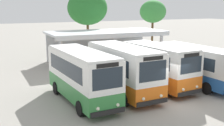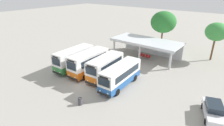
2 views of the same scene
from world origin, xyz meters
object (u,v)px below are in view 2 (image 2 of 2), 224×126
at_px(city_bus_fourth_amber, 121,74).
at_px(waiting_chair_middle_seat, 147,56).
at_px(parked_car_flank, 214,111).
at_px(litter_bin_apron, 80,101).
at_px(city_bus_middle_cream, 105,67).
at_px(waiting_chair_second_from_end, 144,56).
at_px(city_bus_second_in_row, 89,62).
at_px(waiting_chair_end_by_column, 141,55).
at_px(waiting_chair_fourth_seat, 149,57).
at_px(city_bus_nearest_orange, 74,58).

relative_size(city_bus_fourth_amber, waiting_chair_middle_seat, 8.96).
xyz_separation_m(parked_car_flank, litter_bin_apron, (-12.57, -7.06, -0.37)).
xyz_separation_m(city_bus_middle_cream, waiting_chair_second_from_end, (0.66, 10.46, -1.29)).
bearing_deg(city_bus_second_in_row, waiting_chair_end_by_column, 73.50).
height_order(city_bus_middle_cream, litter_bin_apron, city_bus_middle_cream).
bearing_deg(waiting_chair_middle_seat, waiting_chair_fourth_seat, -10.43).
bearing_deg(city_bus_fourth_amber, waiting_chair_second_from_end, 102.62).
height_order(waiting_chair_second_from_end, waiting_chair_middle_seat, same).
bearing_deg(waiting_chair_fourth_seat, city_bus_fourth_amber, -83.04).
bearing_deg(waiting_chair_middle_seat, waiting_chair_second_from_end, -167.54).
height_order(city_bus_second_in_row, waiting_chair_second_from_end, city_bus_second_in_row).
relative_size(parked_car_flank, litter_bin_apron, 5.27).
xyz_separation_m(waiting_chair_middle_seat, litter_bin_apron, (0.82, -17.59, -0.07)).
relative_size(waiting_chair_end_by_column, waiting_chair_fourth_seat, 1.00).
bearing_deg(waiting_chair_middle_seat, litter_bin_apron, -87.34).
distance_m(city_bus_second_in_row, waiting_chair_second_from_end, 11.49).
bearing_deg(city_bus_nearest_orange, waiting_chair_end_by_column, 60.27).
height_order(city_bus_middle_cream, waiting_chair_fourth_seat, city_bus_middle_cream).
bearing_deg(waiting_chair_end_by_column, city_bus_fourth_amber, -74.75).
distance_m(parked_car_flank, waiting_chair_end_by_column, 17.90).
relative_size(city_bus_second_in_row, waiting_chair_middle_seat, 8.49).
bearing_deg(city_bus_middle_cream, city_bus_fourth_amber, -9.39).
bearing_deg(city_bus_second_in_row, waiting_chair_second_from_end, 70.69).
bearing_deg(waiting_chair_fourth_seat, waiting_chair_middle_seat, 169.57).
height_order(city_bus_nearest_orange, city_bus_fourth_amber, city_bus_nearest_orange).
distance_m(city_bus_middle_cream, waiting_chair_second_from_end, 10.56).
height_order(city_bus_nearest_orange, litter_bin_apron, city_bus_nearest_orange).
bearing_deg(city_bus_nearest_orange, city_bus_middle_cream, 4.88).
xyz_separation_m(city_bus_middle_cream, waiting_chair_middle_seat, (1.21, 10.58, -1.29)).
xyz_separation_m(city_bus_middle_cream, litter_bin_apron, (2.03, -7.01, -1.36)).
relative_size(city_bus_fourth_amber, waiting_chair_second_from_end, 8.96).
height_order(city_bus_fourth_amber, waiting_chair_middle_seat, city_bus_fourth_amber).
distance_m(city_bus_nearest_orange, waiting_chair_end_by_column, 12.83).
height_order(waiting_chair_fourth_seat, litter_bin_apron, litter_bin_apron).
bearing_deg(waiting_chair_fourth_seat, city_bus_nearest_orange, -126.00).
xyz_separation_m(parked_car_flank, waiting_chair_fourth_seat, (-12.83, 10.43, -0.31)).
xyz_separation_m(city_bus_nearest_orange, waiting_chair_fourth_seat, (8.00, 11.01, -1.32)).
height_order(city_bus_nearest_orange, parked_car_flank, city_bus_nearest_orange).
relative_size(city_bus_second_in_row, litter_bin_apron, 8.12).
bearing_deg(waiting_chair_second_from_end, waiting_chair_middle_seat, 12.46).
relative_size(city_bus_middle_cream, waiting_chair_end_by_column, 8.06).
xyz_separation_m(parked_car_flank, waiting_chair_second_from_end, (-13.94, 10.41, -0.31)).
xyz_separation_m(waiting_chair_fourth_seat, litter_bin_apron, (0.26, -17.49, -0.07)).
bearing_deg(waiting_chair_middle_seat, city_bus_nearest_orange, -123.81).
xyz_separation_m(city_bus_second_in_row, waiting_chair_fourth_seat, (4.89, 10.78, -1.36)).
height_order(city_bus_fourth_amber, parked_car_flank, city_bus_fourth_amber).
xyz_separation_m(city_bus_nearest_orange, litter_bin_apron, (8.26, -6.48, -1.39)).
relative_size(city_bus_nearest_orange, waiting_chair_fourth_seat, 8.77).
xyz_separation_m(city_bus_fourth_amber, waiting_chair_end_by_column, (-3.02, 11.06, -1.16)).
bearing_deg(waiting_chair_end_by_column, waiting_chair_second_from_end, -8.78).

